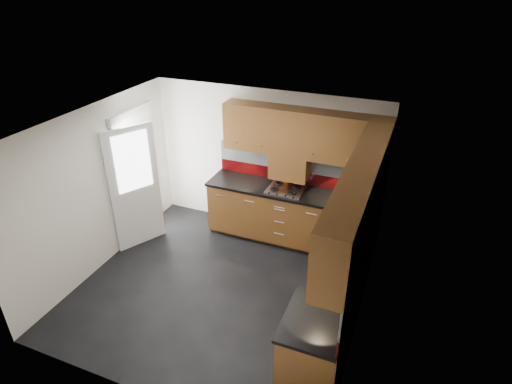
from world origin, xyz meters
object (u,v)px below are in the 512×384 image
at_px(toaster, 372,198).
at_px(food_processor, 351,233).
at_px(utensil_pot, 285,177).
at_px(gas_hob, 286,189).

relative_size(toaster, food_processor, 0.74).
height_order(utensil_pot, food_processor, utensil_pot).
relative_size(utensil_pot, food_processor, 1.47).
bearing_deg(utensil_pot, food_processor, -44.57).
bearing_deg(gas_hob, food_processor, -40.80).
xyz_separation_m(gas_hob, food_processor, (1.20, -1.04, 0.13)).
relative_size(gas_hob, toaster, 2.41).
distance_m(utensil_pot, food_processor, 1.82).
bearing_deg(gas_hob, toaster, 4.81).
bearing_deg(utensil_pot, toaster, -5.31).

